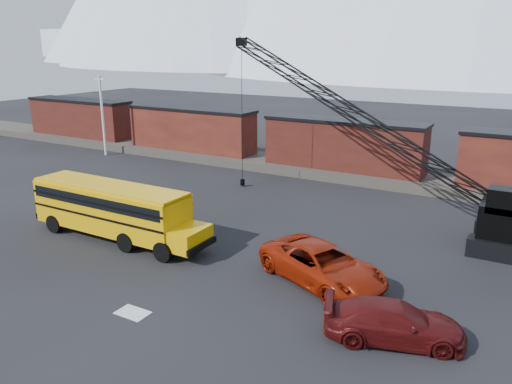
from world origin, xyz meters
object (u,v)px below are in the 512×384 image
at_px(school_bus, 115,209).
at_px(red_pickup, 322,265).
at_px(crawler_crane, 357,116).
at_px(maroon_suv, 394,322).

xyz_separation_m(school_bus, red_pickup, (12.52, 0.77, -0.88)).
bearing_deg(red_pickup, school_bus, 117.03).
bearing_deg(red_pickup, crawler_crane, 35.86).
distance_m(red_pickup, crawler_crane, 12.16).
distance_m(school_bus, red_pickup, 12.57).
relative_size(school_bus, maroon_suv, 2.21).
bearing_deg(crawler_crane, maroon_suv, -64.41).
distance_m(school_bus, maroon_suv, 16.94).
bearing_deg(crawler_crane, red_pickup, -77.65).
bearing_deg(red_pickup, maroon_suv, -102.75).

